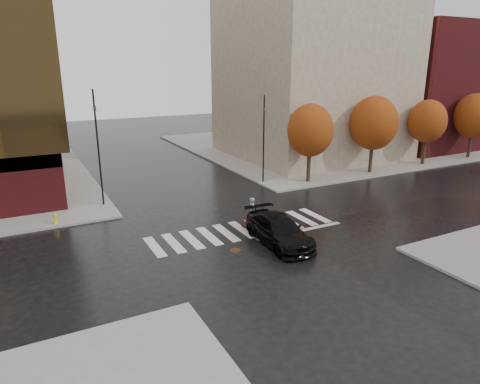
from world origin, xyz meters
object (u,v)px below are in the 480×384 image
(sedan, at_px, (279,230))
(traffic_light_nw, at_px, (97,140))
(cyclist, at_px, (253,217))
(traffic_light_ne, at_px, (264,134))
(fire_hydrant, at_px, (55,218))

(sedan, height_order, traffic_light_nw, traffic_light_nw)
(cyclist, distance_m, traffic_light_ne, 10.77)
(fire_hydrant, bearing_deg, cyclist, -28.73)
(traffic_light_nw, height_order, fire_hydrant, traffic_light_nw)
(traffic_light_ne, bearing_deg, traffic_light_nw, 24.31)
(cyclist, relative_size, traffic_light_ne, 0.27)
(cyclist, bearing_deg, traffic_light_ne, -22.27)
(cyclist, distance_m, traffic_light_nw, 11.98)
(sedan, distance_m, fire_hydrant, 13.95)
(fire_hydrant, bearing_deg, traffic_light_nw, 36.57)
(traffic_light_nw, bearing_deg, sedan, 31.26)
(sedan, height_order, cyclist, cyclist)
(sedan, height_order, traffic_light_ne, traffic_light_ne)
(traffic_light_ne, bearing_deg, sedan, 87.69)
(cyclist, relative_size, fire_hydrant, 2.82)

